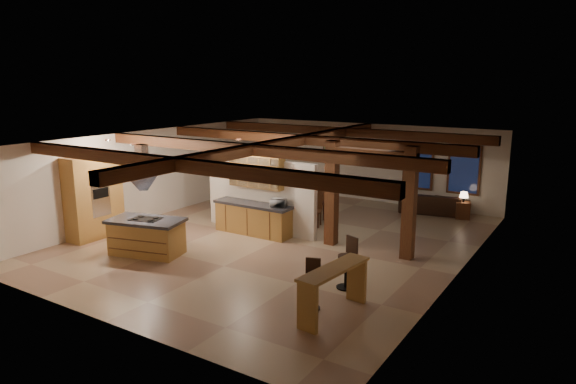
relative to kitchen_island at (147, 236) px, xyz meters
name	(u,v)px	position (x,y,z in m)	size (l,w,h in m)	color
ground	(279,240)	(2.29, 2.84, -0.48)	(12.00, 12.00, 0.00)	tan
room_walls	(279,179)	(2.29, 2.84, 1.30)	(12.00, 12.00, 12.00)	silver
ceiling_beams	(279,144)	(2.29, 2.84, 2.28)	(10.00, 12.00, 0.28)	#3D170F
timber_posts	(369,186)	(4.79, 3.34, 1.28)	(2.50, 0.30, 2.90)	#3D170F
partition_wall	(260,195)	(1.29, 3.34, 0.62)	(3.80, 0.18, 2.20)	silver
pantry_cabinet	(94,197)	(-2.38, 0.24, 0.72)	(0.67, 1.60, 2.40)	olive
back_counter	(253,218)	(1.29, 2.95, -0.01)	(2.50, 0.66, 0.94)	olive
upper_display_cabinet	(256,172)	(1.29, 3.15, 1.37)	(1.80, 0.36, 0.95)	olive
range_hood	(144,188)	(0.00, 0.00, 1.30)	(1.10, 1.10, 1.40)	silver
back_windows	(440,168)	(5.09, 8.78, 1.02)	(2.70, 0.07, 1.70)	#3D170F
framed_art	(331,153)	(0.79, 8.78, 1.22)	(0.65, 0.05, 0.85)	#3D170F
recessed_cans	(161,141)	(-0.24, 0.91, 2.39)	(3.16, 2.46, 0.03)	silver
kitchen_island	(147,236)	(0.00, 0.00, 0.00)	(2.13, 1.48, 0.96)	olive
dining_table	(297,209)	(1.49, 5.12, -0.17)	(1.76, 0.98, 0.62)	#39160E
sofa	(434,203)	(5.11, 8.24, -0.15)	(2.31, 0.90, 0.67)	black
microwave	(278,203)	(2.19, 2.95, 0.58)	(0.44, 0.30, 0.24)	#B7B6BB
bar_counter	(334,283)	(5.80, -0.58, 0.18)	(0.68, 1.91, 0.98)	olive
side_table	(463,210)	(6.12, 8.06, -0.21)	(0.45, 0.45, 0.55)	#3D170F
table_lamp	(464,195)	(6.12, 8.06, 0.31)	(0.29, 0.29, 0.34)	black
bar_stool_a	(312,284)	(5.29, -0.53, 0.03)	(0.38, 0.39, 1.02)	black
bar_stool_b	(347,263)	(5.43, 0.78, 0.10)	(0.43, 0.44, 1.15)	black
dining_chairs	(297,200)	(1.49, 5.12, 0.16)	(2.38, 2.38, 1.26)	#3D170F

